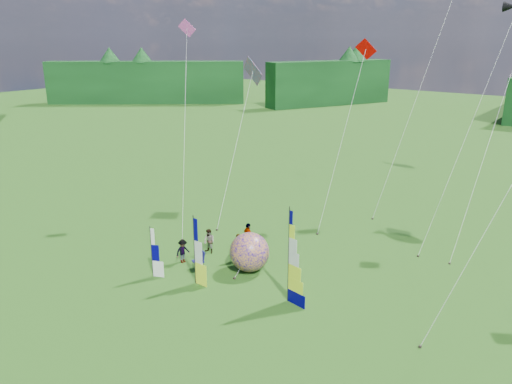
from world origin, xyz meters
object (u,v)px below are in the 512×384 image
Objects in this scene: side_banner_far at (152,253)px; bol_inflatable at (249,252)px; camp_chair at (198,260)px; spectator_b at (209,241)px; spectator_c at (183,251)px; feather_banner_main at (289,257)px; spectator_a at (239,248)px; side_banner_left at (194,251)px; kite_whale at (497,113)px; spectator_d at (248,237)px.

side_banner_far is 1.27× the size of bol_inflatable.
camp_chair is (1.43, 2.30, -0.94)m from side_banner_far.
bol_inflatable is at bearing -2.92° from spectator_b.
feather_banner_main is at bearing -80.70° from spectator_c.
spectator_a is at bearing 9.24° from spectator_b.
side_banner_left is 2.63× the size of spectator_c.
side_banner_left is 2.46× the size of spectator_b.
bol_inflatable is 3.64m from spectator_b.
kite_whale is (5.48, 16.49, 5.94)m from feather_banner_main.
spectator_c is 22.51m from kite_whale.
feather_banner_main is 18.36m from kite_whale.
spectator_b reaches higher than spectator_c.
side_banner_far is 2.01× the size of spectator_c.
spectator_a reaches higher than spectator_c.
spectator_b is at bearing 174.59° from feather_banner_main.
bol_inflatable is at bearing -137.14° from kite_whale.
spectator_b is (0.39, 4.42, -0.70)m from side_banner_far.
camp_chair is (1.36, -0.09, -0.19)m from spectator_c.
side_banner_far reaches higher than spectator_c.
feather_banner_main is at bearing 23.70° from camp_chair.
spectator_d is 18.46m from kite_whale.
feather_banner_main is 0.30× the size of kite_whale.
spectator_c is at bearing -179.98° from spectator_a.
side_banner_left is 3.51× the size of camp_chair.
spectator_a is at bearing 154.47° from bol_inflatable.
bol_inflatable reaches higher than spectator_c.
bol_inflatable is (1.43, 3.12, -0.79)m from side_banner_left.
side_banner_left is 2.29m from camp_chair.
feather_banner_main is at bearing -22.86° from bol_inflatable.
spectator_c is 0.81× the size of spectator_d.
side_banner_left reaches higher than bol_inflatable.
kite_whale reaches higher than side_banner_left.
kite_whale reaches higher than bol_inflatable.
feather_banner_main is 7.07m from spectator_d.
bol_inflatable is at bearing 166.94° from feather_banner_main.
feather_banner_main is at bearing -64.55° from spectator_a.
side_banner_far is at bearing -160.03° from side_banner_left.
spectator_a is 1.57× the size of camp_chair.
bol_inflatable reaches higher than spectator_d.
side_banner_left is 2.75m from side_banner_far.
spectator_b is 1.07× the size of spectator_c.
spectator_d is (-0.45, 5.39, -1.04)m from side_banner_left.
side_banner_left is at bearing -28.32° from camp_chair.
spectator_a is 1.18× the size of spectator_c.
spectator_c is 1.38m from camp_chair.
feather_banner_main reaches higher than side_banner_far.
side_banner_left is 2.12× the size of spectator_d.
spectator_c is at bearing -95.52° from spectator_b.
bol_inflatable is 0.14× the size of kite_whale.
feather_banner_main reaches higher than camp_chair.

